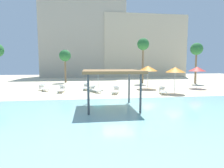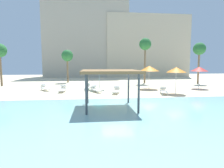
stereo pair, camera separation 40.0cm
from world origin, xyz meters
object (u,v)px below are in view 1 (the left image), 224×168
Objects in this scene: beach_umbrella_red_2 at (197,69)px; lounge_chair_1 at (86,87)px; lounge_chair_3 at (163,91)px; beach_umbrella_orange_3 at (148,68)px; lounge_chair_4 at (43,88)px; palm_tree_0 at (197,50)px; shade_pavilion at (112,73)px; lounge_chair_5 at (61,89)px; palm_tree_3 at (143,45)px; lounge_chair_0 at (116,90)px; beach_umbrella_orange_1 at (175,70)px; lounge_chair_2 at (95,89)px; palm_tree_1 at (65,56)px; beach_umbrella_teal_0 at (98,71)px.

beach_umbrella_red_2 is 1.44× the size of lounge_chair_1.
beach_umbrella_orange_3 is at bearing -163.12° from lounge_chair_3.
palm_tree_0 is (22.26, 5.12, 4.97)m from lounge_chair_4.
shade_pavilion is 21.53m from palm_tree_0.
lounge_chair_5 is (-2.72, -1.56, 0.00)m from lounge_chair_1.
palm_tree_3 is (11.81, 8.15, 5.72)m from lounge_chair_5.
lounge_chair_1 is at bearing -120.03° from lounge_chair_0.
lounge_chair_2 is (-8.44, 1.86, -2.19)m from beach_umbrella_orange_1.
palm_tree_1 is at bearing -126.10° from lounge_chair_3.
shade_pavilion is 2.06× the size of lounge_chair_1.
lounge_chair_5 is (-10.74, 2.62, 0.00)m from lounge_chair_3.
shade_pavilion is at bearing -18.78° from lounge_chair_2.
lounge_chair_5 is (2.25, -1.40, 0.00)m from lounge_chair_4.
palm_tree_1 is at bearing 118.32° from beach_umbrella_teal_0.
shade_pavilion is 10.21m from lounge_chair_1.
palm_tree_0 reaches higher than beach_umbrella_teal_0.
palm_tree_1 is (-17.60, 9.55, 1.90)m from beach_umbrella_red_2.
lounge_chair_3 is 13.60m from lounge_chair_4.
beach_umbrella_orange_1 is at bearing -88.22° from palm_tree_3.
lounge_chair_4 and lounge_chair_5 have the same top height.
lounge_chair_2 is at bearing 41.16° from lounge_chair_4.
lounge_chair_4 is at bearing -94.78° from lounge_chair_0.
beach_umbrella_red_2 is 1.41× the size of lounge_chair_2.
shade_pavilion is at bearing -74.35° from palm_tree_1.
lounge_chair_3 is at bearing 96.09° from lounge_chair_0.
beach_umbrella_red_2 is at bearing -120.18° from palm_tree_0.
beach_umbrella_red_2 is at bearing 96.30° from lounge_chair_5.
palm_tree_0 is (7.87, 8.94, 2.79)m from beach_umbrella_orange_1.
lounge_chair_0 is 12.88m from palm_tree_3.
shade_pavilion is 8.03m from lounge_chair_2.
palm_tree_3 is at bearing -11.35° from palm_tree_1.
lounge_chair_1 is 0.35× the size of palm_tree_1.
lounge_chair_5 is 15.45m from palm_tree_3.
beach_umbrella_teal_0 is 10.79m from palm_tree_3.
shade_pavilion is at bearing -113.83° from palm_tree_3.
beach_umbrella_orange_1 is 12.23m from palm_tree_0.
beach_umbrella_red_2 reaches higher than lounge_chair_3.
beach_umbrella_teal_0 is at bearing 178.13° from beach_umbrella_red_2.
shade_pavilion is 1.43× the size of beach_umbrella_red_2.
beach_umbrella_orange_3 reaches higher than lounge_chair_2.
beach_umbrella_orange_3 is (5.90, 9.79, 0.03)m from shade_pavilion.
beach_umbrella_orange_3 is (-6.41, 0.44, 0.08)m from beach_umbrella_red_2.
lounge_chair_1 is (-9.42, 3.99, -2.19)m from beach_umbrella_orange_1.
palm_tree_3 is (1.34, 6.60, 3.49)m from beach_umbrella_orange_3.
lounge_chair_0 is at bearing -87.14° from lounge_chair_3.
lounge_chair_0 is at bearing -121.05° from palm_tree_3.
lounge_chair_5 is at bearing -123.94° from lounge_chair_2.
shade_pavilion reaches higher than lounge_chair_2.
lounge_chair_1 is 9.05m from lounge_chair_3.
lounge_chair_1 and lounge_chair_4 have the same top height.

